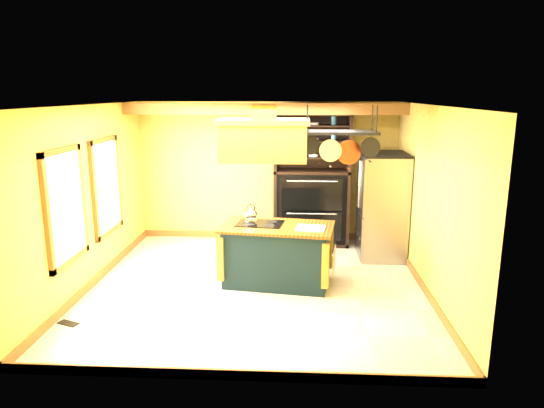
# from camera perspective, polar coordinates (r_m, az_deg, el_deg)

# --- Properties ---
(floor) EXTENTS (5.00, 5.00, 0.00)m
(floor) POSITION_cam_1_polar(r_m,az_deg,el_deg) (7.49, -1.78, -9.58)
(floor) COLOR beige
(floor) RESTS_ON ground
(ceiling) EXTENTS (5.00, 5.00, 0.00)m
(ceiling) POSITION_cam_1_polar(r_m,az_deg,el_deg) (6.91, -1.95, 11.55)
(ceiling) COLOR white
(ceiling) RESTS_ON wall_back
(wall_back) EXTENTS (5.00, 0.02, 2.70)m
(wall_back) POSITION_cam_1_polar(r_m,az_deg,el_deg) (9.53, -0.57, 3.82)
(wall_back) COLOR #E1C252
(wall_back) RESTS_ON floor
(wall_front) EXTENTS (5.00, 0.02, 2.70)m
(wall_front) POSITION_cam_1_polar(r_m,az_deg,el_deg) (4.68, -4.49, -6.08)
(wall_front) COLOR #E1C252
(wall_front) RESTS_ON floor
(wall_left) EXTENTS (0.02, 5.00, 2.70)m
(wall_left) POSITION_cam_1_polar(r_m,az_deg,el_deg) (7.70, -20.72, 0.74)
(wall_left) COLOR #E1C252
(wall_left) RESTS_ON floor
(wall_right) EXTENTS (0.02, 5.00, 2.70)m
(wall_right) POSITION_cam_1_polar(r_m,az_deg,el_deg) (7.30, 18.08, 0.30)
(wall_right) COLOR #E1C252
(wall_right) RESTS_ON floor
(ceiling_beam) EXTENTS (5.00, 0.15, 0.20)m
(ceiling_beam) POSITION_cam_1_polar(r_m,az_deg,el_deg) (8.61, -0.94, 11.13)
(ceiling_beam) COLOR brown
(ceiling_beam) RESTS_ON ceiling
(window_near) EXTENTS (0.06, 1.06, 1.56)m
(window_near) POSITION_cam_1_polar(r_m,az_deg,el_deg) (6.97, -23.09, -0.27)
(window_near) COLOR brown
(window_near) RESTS_ON wall_left
(window_far) EXTENTS (0.06, 1.06, 1.56)m
(window_far) POSITION_cam_1_polar(r_m,az_deg,el_deg) (8.22, -18.88, 1.98)
(window_far) COLOR brown
(window_far) RESTS_ON wall_left
(kitchen_island) EXTENTS (1.78, 1.15, 1.11)m
(kitchen_island) POSITION_cam_1_polar(r_m,az_deg,el_deg) (7.42, 0.60, -5.90)
(kitchen_island) COLOR black
(kitchen_island) RESTS_ON floor
(range_hood) EXTENTS (1.31, 0.74, 0.80)m
(range_hood) POSITION_cam_1_polar(r_m,az_deg,el_deg) (7.06, -0.99, 7.77)
(range_hood) COLOR #B0862C
(range_hood) RESTS_ON ceiling
(pot_rack) EXTENTS (1.12, 0.53, 0.86)m
(pot_rack) POSITION_cam_1_polar(r_m,az_deg,el_deg) (7.07, 8.05, 7.62)
(pot_rack) COLOR black
(pot_rack) RESTS_ON ceiling
(refrigerator) EXTENTS (0.79, 0.93, 1.82)m
(refrigerator) POSITION_cam_1_polar(r_m,az_deg,el_deg) (8.73, 12.80, -0.48)
(refrigerator) COLOR gray
(refrigerator) RESTS_ON floor
(hutch) EXTENTS (1.42, 0.64, 2.52)m
(hutch) POSITION_cam_1_polar(r_m,az_deg,el_deg) (9.32, 4.64, 1.09)
(hutch) COLOR black
(hutch) RESTS_ON floor
(floor_register) EXTENTS (0.30, 0.21, 0.01)m
(floor_register) POSITION_cam_1_polar(r_m,az_deg,el_deg) (6.87, -22.85, -12.80)
(floor_register) COLOR black
(floor_register) RESTS_ON floor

